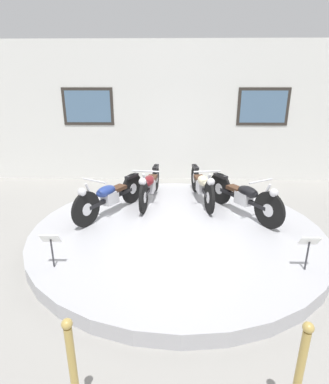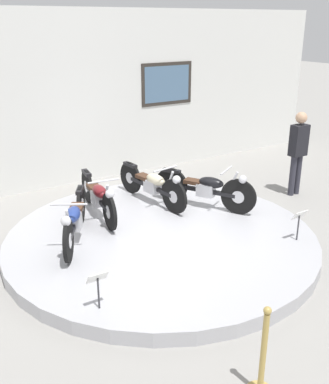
{
  "view_description": "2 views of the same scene",
  "coord_description": "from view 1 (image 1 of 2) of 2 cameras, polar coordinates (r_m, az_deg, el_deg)",
  "views": [
    {
      "loc": [
        -0.12,
        -4.89,
        2.54
      ],
      "look_at": [
        -0.23,
        0.36,
        0.72
      ],
      "focal_mm": 28.0,
      "sensor_mm": 36.0,
      "label": 1
    },
    {
      "loc": [
        -3.49,
        -5.67,
        3.49
      ],
      "look_at": [
        0.04,
        -0.04,
        0.95
      ],
      "focal_mm": 42.0,
      "sensor_mm": 36.0,
      "label": 2
    }
  ],
  "objects": [
    {
      "name": "motorcycle_maroon",
      "position": [
        6.43,
        -2.81,
        1.46
      ],
      "size": [
        0.54,
        1.98,
        0.79
      ],
      "color": "black",
      "rests_on": "display_platform"
    },
    {
      "name": "back_wall",
      "position": [
        8.64,
        2.02,
        14.74
      ],
      "size": [
        14.0,
        0.22,
        3.76
      ],
      "color": "silver",
      "rests_on": "ground_plane"
    },
    {
      "name": "motorcycle_blue",
      "position": [
        5.85,
        -10.4,
        -0.63
      ],
      "size": [
        1.04,
        1.76,
        0.8
      ],
      "color": "black",
      "rests_on": "display_platform"
    },
    {
      "name": "motorcycle_cream",
      "position": [
        6.45,
        7.15,
        1.41
      ],
      "size": [
        0.54,
        1.98,
        0.8
      ],
      "color": "black",
      "rests_on": "display_platform"
    },
    {
      "name": "info_placard_front_centre",
      "position": [
        4.45,
        25.79,
        -9.16
      ],
      "size": [
        0.26,
        0.11,
        0.51
      ],
      "color": "#333338",
      "rests_on": "display_platform"
    },
    {
      "name": "ground_plane",
      "position": [
        5.51,
        2.3,
        -8.33
      ],
      "size": [
        60.0,
        60.0,
        0.0
      ],
      "primitive_type": "plane",
      "color": "gray"
    },
    {
      "name": "motorcycle_black",
      "position": [
        5.9,
        14.86,
        -0.71
      ],
      "size": [
        1.05,
        1.77,
        0.81
      ],
      "color": "black",
      "rests_on": "display_platform"
    },
    {
      "name": "display_platform",
      "position": [
        5.46,
        2.32,
        -7.36
      ],
      "size": [
        5.07,
        5.07,
        0.21
      ],
      "primitive_type": "cylinder",
      "color": "#ADADB2",
      "rests_on": "ground_plane"
    },
    {
      "name": "info_placard_front_left",
      "position": [
        4.35,
        -20.8,
        -9.06
      ],
      "size": [
        0.26,
        0.11,
        0.51
      ],
      "color": "#333338",
      "rests_on": "display_platform"
    }
  ]
}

